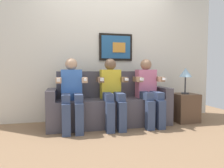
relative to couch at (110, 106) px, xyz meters
The scene contains 8 objects.
ground_plane 0.45m from the couch, 90.00° to the right, with size 5.74×5.74×0.00m, color #8C6B4C.
back_wall_assembly 1.08m from the couch, 89.26° to the left, with size 4.42×0.10×2.60m.
couch is the anchor object (origin of this frame).
person_on_left 0.71m from the couch, 165.07° to the right, with size 0.46×0.56×1.11m.
person_in_middle 0.34m from the couch, 90.02° to the right, with size 0.46×0.56×1.11m.
person_on_right 0.71m from the couch, 14.93° to the right, with size 0.46×0.56×1.11m.
side_table_right 1.36m from the couch, ahead, with size 0.40×0.40×0.50m.
table_lamp 1.47m from the couch, ahead, with size 0.22×0.22×0.46m.
Camera 1 is at (-0.71, -2.92, 0.92)m, focal length 31.82 mm.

